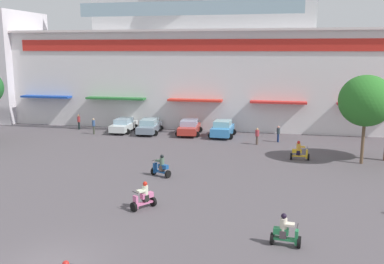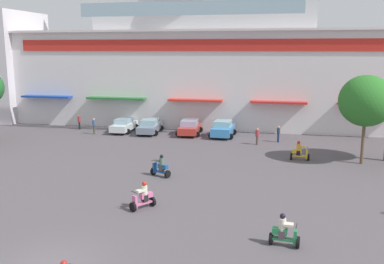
{
  "view_description": "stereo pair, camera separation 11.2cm",
  "coord_description": "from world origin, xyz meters",
  "px_view_note": "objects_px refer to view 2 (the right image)",
  "views": [
    {
      "loc": [
        8.79,
        -14.35,
        8.56
      ],
      "look_at": [
        1.66,
        19.84,
        1.8
      ],
      "focal_mm": 40.16,
      "sensor_mm": 36.0,
      "label": 1
    },
    {
      "loc": [
        8.89,
        -14.32,
        8.56
      ],
      "look_at": [
        1.66,
        19.84,
        1.8
      ],
      "focal_mm": 40.16,
      "sensor_mm": 36.0,
      "label": 2
    }
  ],
  "objects_px": {
    "parked_car_0": "(124,125)",
    "pedestrian_2": "(278,133)",
    "plaza_tree_1": "(366,101)",
    "pedestrian_3": "(79,121)",
    "pedestrian_1": "(94,125)",
    "parked_car_3": "(223,129)",
    "scooter_rider_3": "(300,152)",
    "pedestrian_0": "(257,135)",
    "scooter_rider_0": "(284,233)",
    "parked_car_2": "(189,127)",
    "parked_car_1": "(150,126)",
    "scooter_rider_7": "(143,197)",
    "scooter_rider_6": "(161,167)"
  },
  "relations": [
    {
      "from": "parked_car_0",
      "to": "pedestrian_2",
      "type": "distance_m",
      "value": 16.06
    },
    {
      "from": "plaza_tree_1",
      "to": "pedestrian_3",
      "type": "bearing_deg",
      "value": 162.41
    },
    {
      "from": "pedestrian_1",
      "to": "pedestrian_3",
      "type": "bearing_deg",
      "value": 141.08
    },
    {
      "from": "pedestrian_1",
      "to": "pedestrian_3",
      "type": "distance_m",
      "value": 3.5
    },
    {
      "from": "pedestrian_2",
      "to": "pedestrian_3",
      "type": "xyz_separation_m",
      "value": [
        -21.21,
        2.22,
        0.06
      ]
    },
    {
      "from": "parked_car_3",
      "to": "scooter_rider_3",
      "type": "height_order",
      "value": "parked_car_3"
    },
    {
      "from": "pedestrian_2",
      "to": "pedestrian_0",
      "type": "bearing_deg",
      "value": -141.61
    },
    {
      "from": "scooter_rider_0",
      "to": "pedestrian_3",
      "type": "height_order",
      "value": "pedestrian_3"
    },
    {
      "from": "parked_car_2",
      "to": "pedestrian_1",
      "type": "height_order",
      "value": "pedestrian_1"
    },
    {
      "from": "parked_car_2",
      "to": "parked_car_0",
      "type": "bearing_deg",
      "value": 179.31
    },
    {
      "from": "parked_car_0",
      "to": "pedestrian_2",
      "type": "relative_size",
      "value": 2.91
    },
    {
      "from": "scooter_rider_0",
      "to": "parked_car_3",
      "type": "bearing_deg",
      "value": 104.37
    },
    {
      "from": "parked_car_1",
      "to": "pedestrian_2",
      "type": "xyz_separation_m",
      "value": [
        13.08,
        -1.68,
        0.13
      ]
    },
    {
      "from": "parked_car_1",
      "to": "parked_car_2",
      "type": "relative_size",
      "value": 1.06
    },
    {
      "from": "scooter_rider_3",
      "to": "scooter_rider_7",
      "type": "bearing_deg",
      "value": -124.68
    },
    {
      "from": "parked_car_3",
      "to": "pedestrian_2",
      "type": "bearing_deg",
      "value": -14.01
    },
    {
      "from": "plaza_tree_1",
      "to": "parked_car_2",
      "type": "distance_m",
      "value": 17.77
    },
    {
      "from": "parked_car_3",
      "to": "scooter_rider_7",
      "type": "relative_size",
      "value": 2.53
    },
    {
      "from": "scooter_rider_6",
      "to": "pedestrian_0",
      "type": "height_order",
      "value": "scooter_rider_6"
    },
    {
      "from": "scooter_rider_0",
      "to": "pedestrian_0",
      "type": "relative_size",
      "value": 0.98
    },
    {
      "from": "scooter_rider_3",
      "to": "scooter_rider_6",
      "type": "height_order",
      "value": "scooter_rider_6"
    },
    {
      "from": "pedestrian_1",
      "to": "pedestrian_2",
      "type": "xyz_separation_m",
      "value": [
        18.49,
        -0.02,
        -0.07
      ]
    },
    {
      "from": "parked_car_0",
      "to": "scooter_rider_0",
      "type": "bearing_deg",
      "value": -55.27
    },
    {
      "from": "scooter_rider_7",
      "to": "pedestrian_1",
      "type": "height_order",
      "value": "pedestrian_1"
    },
    {
      "from": "scooter_rider_6",
      "to": "pedestrian_3",
      "type": "relative_size",
      "value": 0.95
    },
    {
      "from": "plaza_tree_1",
      "to": "scooter_rider_0",
      "type": "height_order",
      "value": "plaza_tree_1"
    },
    {
      "from": "parked_car_2",
      "to": "pedestrian_2",
      "type": "distance_m",
      "value": 9.07
    },
    {
      "from": "pedestrian_0",
      "to": "pedestrian_3",
      "type": "distance_m",
      "value": 19.69
    },
    {
      "from": "parked_car_0",
      "to": "pedestrian_1",
      "type": "distance_m",
      "value": 3.15
    },
    {
      "from": "plaza_tree_1",
      "to": "parked_car_1",
      "type": "relative_size",
      "value": 1.47
    },
    {
      "from": "parked_car_1",
      "to": "scooter_rider_6",
      "type": "height_order",
      "value": "scooter_rider_6"
    },
    {
      "from": "parked_car_0",
      "to": "parked_car_2",
      "type": "distance_m",
      "value": 7.06
    },
    {
      "from": "parked_car_1",
      "to": "pedestrian_3",
      "type": "xyz_separation_m",
      "value": [
        -8.12,
        0.54,
        0.2
      ]
    },
    {
      "from": "plaza_tree_1",
      "to": "parked_car_3",
      "type": "relative_size",
      "value": 1.74
    },
    {
      "from": "pedestrian_0",
      "to": "pedestrian_2",
      "type": "xyz_separation_m",
      "value": [
        1.87,
        1.48,
        0.02
      ]
    },
    {
      "from": "parked_car_2",
      "to": "plaza_tree_1",
      "type": "bearing_deg",
      "value": -28.64
    },
    {
      "from": "plaza_tree_1",
      "to": "parked_car_0",
      "type": "bearing_deg",
      "value": 159.37
    },
    {
      "from": "parked_car_0",
      "to": "parked_car_2",
      "type": "bearing_deg",
      "value": -0.69
    },
    {
      "from": "parked_car_2",
      "to": "parked_car_3",
      "type": "distance_m",
      "value": 3.49
    },
    {
      "from": "parked_car_1",
      "to": "pedestrian_2",
      "type": "bearing_deg",
      "value": -7.3
    },
    {
      "from": "pedestrian_2",
      "to": "plaza_tree_1",
      "type": "bearing_deg",
      "value": -45.9
    },
    {
      "from": "pedestrian_3",
      "to": "scooter_rider_0",
      "type": "bearing_deg",
      "value": -47.97
    },
    {
      "from": "pedestrian_0",
      "to": "scooter_rider_3",
      "type": "bearing_deg",
      "value": -53.53
    },
    {
      "from": "scooter_rider_7",
      "to": "plaza_tree_1",
      "type": "bearing_deg",
      "value": 43.02
    },
    {
      "from": "parked_car_1",
      "to": "parked_car_2",
      "type": "height_order",
      "value": "parked_car_2"
    },
    {
      "from": "pedestrian_3",
      "to": "scooter_rider_7",
      "type": "bearing_deg",
      "value": -56.0
    },
    {
      "from": "pedestrian_2",
      "to": "parked_car_2",
      "type": "bearing_deg",
      "value": 168.6
    },
    {
      "from": "pedestrian_0",
      "to": "pedestrian_1",
      "type": "height_order",
      "value": "pedestrian_1"
    },
    {
      "from": "scooter_rider_3",
      "to": "pedestrian_0",
      "type": "relative_size",
      "value": 1.0
    },
    {
      "from": "parked_car_3",
      "to": "pedestrian_3",
      "type": "height_order",
      "value": "same"
    }
  ]
}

